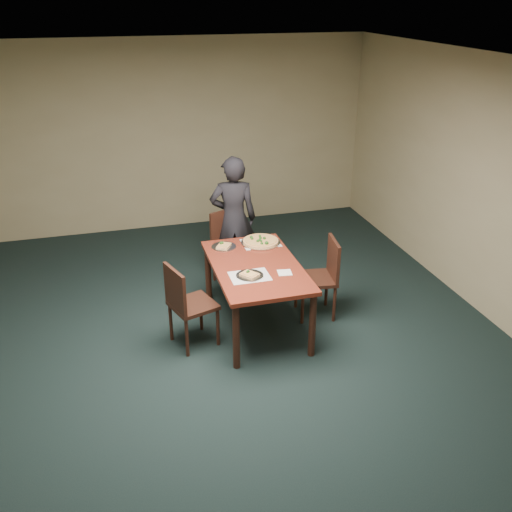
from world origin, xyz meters
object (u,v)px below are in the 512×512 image
object	(u,v)px
dining_table	(256,272)
chair_right	(323,273)
chair_far	(230,242)
slice_plate_near	(250,275)
slice_plate_far	(224,246)
diner	(233,219)
chair_left	(186,302)
pizza_pan	(261,241)

from	to	relation	value
dining_table	chair_right	xyz separation A→B (m)	(0.79, 0.05, -0.14)
chair_far	slice_plate_near	world-z (taller)	chair_far
chair_far	slice_plate_far	world-z (taller)	chair_far
chair_far	diner	bearing A→B (deg)	27.96
chair_left	pizza_pan	xyz separation A→B (m)	(0.98, 0.70, 0.26)
slice_plate_near	slice_plate_far	world-z (taller)	slice_plate_far
chair_far	pizza_pan	bearing A→B (deg)	-93.66
diner	slice_plate_far	world-z (taller)	diner
chair_far	diner	xyz separation A→B (m)	(0.07, 0.08, 0.28)
diner	dining_table	bearing A→B (deg)	97.68
diner	slice_plate_far	size ratio (longest dim) A/B	5.68
diner	pizza_pan	distance (m)	0.73
pizza_pan	chair_right	bearing A→B (deg)	-39.13
chair_right	slice_plate_near	world-z (taller)	chair_right
dining_table	slice_plate_near	size ratio (longest dim) A/B	5.36
chair_left	pizza_pan	size ratio (longest dim) A/B	2.03
diner	chair_right	bearing A→B (deg)	131.82
chair_far	chair_left	world-z (taller)	same
diner	pizza_pan	world-z (taller)	diner
chair_left	pizza_pan	world-z (taller)	chair_left
diner	pizza_pan	xyz separation A→B (m)	(0.15, -0.71, -0.02)
chair_left	slice_plate_near	world-z (taller)	chair_left
chair_left	diner	xyz separation A→B (m)	(0.84, 1.41, 0.28)
chair_far	pizza_pan	world-z (taller)	chair_far
chair_right	pizza_pan	world-z (taller)	chair_right
chair_left	slice_plate_far	distance (m)	0.93
chair_right	slice_plate_far	distance (m)	1.15
chair_left	pizza_pan	distance (m)	1.23
dining_table	chair_left	world-z (taller)	chair_left
slice_plate_near	dining_table	bearing A→B (deg)	60.84
pizza_pan	slice_plate_near	size ratio (longest dim) A/B	1.60
pizza_pan	slice_plate_far	xyz separation A→B (m)	(-0.43, 0.00, -0.01)
chair_far	chair_right	world-z (taller)	same
chair_left	slice_plate_far	size ratio (longest dim) A/B	3.25
pizza_pan	slice_plate_near	bearing A→B (deg)	-113.60
dining_table	chair_left	bearing A→B (deg)	-167.82
chair_left	diner	size ratio (longest dim) A/B	0.57
slice_plate_far	chair_left	bearing A→B (deg)	-128.31
chair_left	slice_plate_near	bearing A→B (deg)	-114.65
diner	slice_plate_near	bearing A→B (deg)	92.94
chair_far	slice_plate_near	bearing A→B (deg)	-117.53
chair_far	chair_left	distance (m)	1.53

